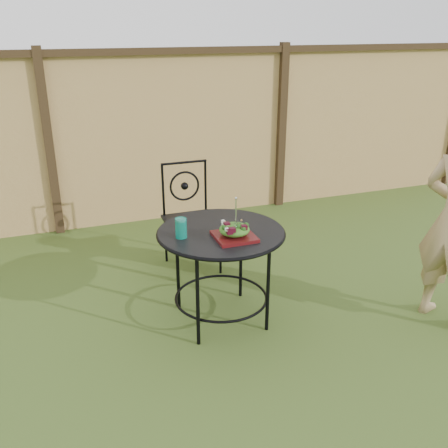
{
  "coord_description": "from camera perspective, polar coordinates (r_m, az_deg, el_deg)",
  "views": [
    {
      "loc": [
        -1.33,
        -3.13,
        2.1
      ],
      "look_at": [
        -0.19,
        0.01,
        0.75
      ],
      "focal_mm": 40.0,
      "sensor_mm": 36.0,
      "label": 1
    }
  ],
  "objects": [
    {
      "name": "salad",
      "position": [
        3.4,
        1.19,
        -0.64
      ],
      "size": [
        0.21,
        0.21,
        0.08
      ],
      "primitive_type": "ellipsoid",
      "color": "#235614",
      "rests_on": "salad_plate"
    },
    {
      "name": "drinking_glass",
      "position": [
        3.42,
        -4.94,
        -0.46
      ],
      "size": [
        0.08,
        0.08,
        0.14
      ],
      "primitive_type": "cylinder",
      "color": "#0A7F69",
      "rests_on": "patio_table"
    },
    {
      "name": "fence",
      "position": [
        5.6,
        -5.86,
        10.06
      ],
      "size": [
        8.0,
        0.12,
        1.9
      ],
      "color": "#EDBD75",
      "rests_on": "ground"
    },
    {
      "name": "ground",
      "position": [
        3.99,
        2.67,
        -9.72
      ],
      "size": [
        60.0,
        60.0,
        0.0
      ],
      "primitive_type": "plane",
      "color": "#2A4516",
      "rests_on": "ground"
    },
    {
      "name": "patio_table",
      "position": [
        3.61,
        -0.34,
        -2.79
      ],
      "size": [
        0.92,
        0.92,
        0.72
      ],
      "color": "black",
      "rests_on": "ground"
    },
    {
      "name": "salad_plate",
      "position": [
        3.42,
        1.19,
        -1.44
      ],
      "size": [
        0.27,
        0.27,
        0.02
      ],
      "primitive_type": "cube",
      "color": "#450911",
      "rests_on": "patio_table"
    },
    {
      "name": "patio_chair",
      "position": [
        4.49,
        -3.92,
        1.16
      ],
      "size": [
        0.46,
        0.46,
        0.95
      ],
      "color": "black",
      "rests_on": "ground"
    },
    {
      "name": "fork",
      "position": [
        3.36,
        1.37,
        1.43
      ],
      "size": [
        0.01,
        0.01,
        0.18
      ],
      "primitive_type": "cylinder",
      "color": "silver",
      "rests_on": "salad"
    }
  ]
}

